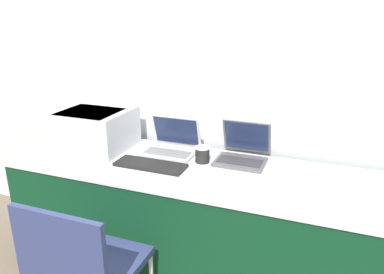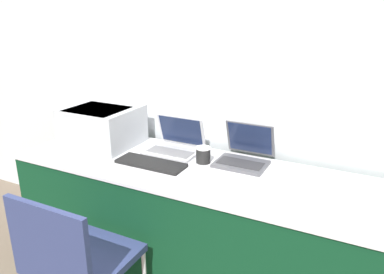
{
  "view_description": "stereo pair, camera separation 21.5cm",
  "coord_description": "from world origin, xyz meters",
  "px_view_note": "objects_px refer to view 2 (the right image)",
  "views": [
    {
      "loc": [
        0.66,
        -1.55,
        1.67
      ],
      "look_at": [
        -0.09,
        0.38,
        0.96
      ],
      "focal_mm": 35.0,
      "sensor_mm": 36.0,
      "label": 1
    },
    {
      "loc": [
        0.85,
        -1.47,
        1.67
      ],
      "look_at": [
        -0.09,
        0.38,
        0.96
      ],
      "focal_mm": 35.0,
      "sensor_mm": 36.0,
      "label": 2
    }
  ],
  "objects_px": {
    "printer": "(102,124)",
    "chair": "(73,256)",
    "laptop_right": "(244,154)",
    "coffee_cup": "(203,155)",
    "external_keyboard": "(151,163)",
    "laptop_left": "(175,144)"
  },
  "relations": [
    {
      "from": "printer",
      "to": "chair",
      "type": "bearing_deg",
      "value": -60.94
    },
    {
      "from": "laptop_right",
      "to": "coffee_cup",
      "type": "relative_size",
      "value": 3.11
    },
    {
      "from": "external_keyboard",
      "to": "chair",
      "type": "relative_size",
      "value": 0.5
    },
    {
      "from": "laptop_left",
      "to": "coffee_cup",
      "type": "xyz_separation_m",
      "value": [
        0.25,
        -0.08,
        -0.0
      ]
    },
    {
      "from": "coffee_cup",
      "to": "external_keyboard",
      "type": "bearing_deg",
      "value": -146.17
    },
    {
      "from": "external_keyboard",
      "to": "coffee_cup",
      "type": "xyz_separation_m",
      "value": [
        0.26,
        0.18,
        0.04
      ]
    },
    {
      "from": "printer",
      "to": "external_keyboard",
      "type": "distance_m",
      "value": 0.54
    },
    {
      "from": "coffee_cup",
      "to": "chair",
      "type": "distance_m",
      "value": 0.92
    },
    {
      "from": "printer",
      "to": "laptop_right",
      "type": "bearing_deg",
      "value": 7.43
    },
    {
      "from": "laptop_right",
      "to": "external_keyboard",
      "type": "distance_m",
      "value": 0.57
    },
    {
      "from": "laptop_right",
      "to": "coffee_cup",
      "type": "bearing_deg",
      "value": -152.32
    },
    {
      "from": "laptop_right",
      "to": "printer",
      "type": "bearing_deg",
      "value": -172.57
    },
    {
      "from": "external_keyboard",
      "to": "chair",
      "type": "height_order",
      "value": "chair"
    },
    {
      "from": "printer",
      "to": "coffee_cup",
      "type": "bearing_deg",
      "value": 0.91
    },
    {
      "from": "printer",
      "to": "external_keyboard",
      "type": "height_order",
      "value": "printer"
    },
    {
      "from": "external_keyboard",
      "to": "printer",
      "type": "bearing_deg",
      "value": 161.62
    },
    {
      "from": "laptop_left",
      "to": "laptop_right",
      "type": "height_order",
      "value": "laptop_right"
    },
    {
      "from": "laptop_left",
      "to": "laptop_right",
      "type": "relative_size",
      "value": 1.1
    },
    {
      "from": "external_keyboard",
      "to": "chair",
      "type": "xyz_separation_m",
      "value": [
        -0.06,
        -0.63,
        -0.27
      ]
    },
    {
      "from": "printer",
      "to": "chair",
      "type": "height_order",
      "value": "printer"
    },
    {
      "from": "printer",
      "to": "chair",
      "type": "xyz_separation_m",
      "value": [
        0.44,
        -0.79,
        -0.4
      ]
    },
    {
      "from": "coffee_cup",
      "to": "laptop_right",
      "type": "bearing_deg",
      "value": 27.68
    }
  ]
}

